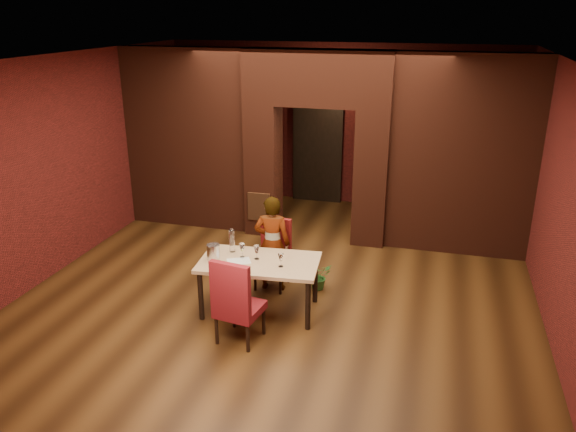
# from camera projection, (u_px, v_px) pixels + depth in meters

# --- Properties ---
(floor) EXTENTS (8.00, 8.00, 0.00)m
(floor) POSITION_uv_depth(u_px,v_px,m) (285.00, 285.00, 8.21)
(floor) COLOR #452811
(floor) RESTS_ON ground
(ceiling) EXTENTS (7.00, 8.00, 0.04)m
(ceiling) POSITION_uv_depth(u_px,v_px,m) (284.00, 59.00, 7.10)
(ceiling) COLOR silver
(ceiling) RESTS_ON ground
(wall_back) EXTENTS (7.00, 0.04, 3.20)m
(wall_back) POSITION_uv_depth(u_px,v_px,m) (338.00, 125.00, 11.27)
(wall_back) COLOR maroon
(wall_back) RESTS_ON ground
(wall_front) EXTENTS (7.00, 0.04, 3.20)m
(wall_front) POSITION_uv_depth(u_px,v_px,m) (134.00, 335.00, 4.04)
(wall_front) COLOR maroon
(wall_front) RESTS_ON ground
(wall_left) EXTENTS (0.04, 8.00, 3.20)m
(wall_left) POSITION_uv_depth(u_px,v_px,m) (63.00, 163.00, 8.53)
(wall_left) COLOR maroon
(wall_left) RESTS_ON ground
(wall_right) EXTENTS (0.04, 8.00, 3.20)m
(wall_right) POSITION_uv_depth(u_px,v_px,m) (563.00, 203.00, 6.79)
(wall_right) COLOR maroon
(wall_right) RESTS_ON ground
(pillar_left) EXTENTS (0.55, 0.55, 2.30)m
(pillar_left) POSITION_uv_depth(u_px,v_px,m) (263.00, 169.00, 9.86)
(pillar_left) COLOR maroon
(pillar_left) RESTS_ON ground
(pillar_right) EXTENTS (0.55, 0.55, 2.30)m
(pillar_right) POSITION_uv_depth(u_px,v_px,m) (372.00, 177.00, 9.38)
(pillar_right) COLOR maroon
(pillar_right) RESTS_ON ground
(lintel) EXTENTS (2.45, 0.55, 0.90)m
(lintel) POSITION_uv_depth(u_px,v_px,m) (318.00, 78.00, 9.06)
(lintel) COLOR maroon
(lintel) RESTS_ON ground
(wing_wall_left) EXTENTS (2.28, 0.35, 3.20)m
(wing_wall_left) POSITION_uv_depth(u_px,v_px,m) (188.00, 139.00, 10.05)
(wing_wall_left) COLOR maroon
(wing_wall_left) RESTS_ON ground
(wing_wall_right) EXTENTS (2.28, 0.35, 3.20)m
(wing_wall_right) POSITION_uv_depth(u_px,v_px,m) (462.00, 157.00, 8.88)
(wing_wall_right) COLOR maroon
(wing_wall_right) RESTS_ON ground
(vent_panel) EXTENTS (0.40, 0.03, 0.50)m
(vent_panel) POSITION_uv_depth(u_px,v_px,m) (259.00, 207.00, 9.80)
(vent_panel) COLOR brown
(vent_panel) RESTS_ON ground
(rear_door) EXTENTS (0.90, 0.08, 2.10)m
(rear_door) POSITION_uv_depth(u_px,v_px,m) (318.00, 151.00, 11.51)
(rear_door) COLOR black
(rear_door) RESTS_ON ground
(rear_door_frame) EXTENTS (1.02, 0.04, 2.22)m
(rear_door_frame) POSITION_uv_depth(u_px,v_px,m) (317.00, 152.00, 11.47)
(rear_door_frame) COLOR black
(rear_door_frame) RESTS_ON ground
(dining_table) EXTENTS (1.62, 1.01, 0.72)m
(dining_table) POSITION_uv_depth(u_px,v_px,m) (260.00, 286.00, 7.41)
(dining_table) COLOR tan
(dining_table) RESTS_ON ground
(chair_far) EXTENTS (0.47, 0.47, 0.99)m
(chair_far) POSITION_uv_depth(u_px,v_px,m) (272.00, 255.00, 8.01)
(chair_far) COLOR maroon
(chair_far) RESTS_ON ground
(chair_near) EXTENTS (0.57, 0.57, 1.10)m
(chair_near) POSITION_uv_depth(u_px,v_px,m) (240.00, 299.00, 6.69)
(chair_near) COLOR maroon
(chair_near) RESTS_ON ground
(person_seated) EXTENTS (0.54, 0.39, 1.40)m
(person_seated) POSITION_uv_depth(u_px,v_px,m) (272.00, 243.00, 7.90)
(person_seated) COLOR white
(person_seated) RESTS_ON ground
(wine_glass_a) EXTENTS (0.08, 0.08, 0.20)m
(wine_glass_a) POSITION_uv_depth(u_px,v_px,m) (242.00, 251.00, 7.36)
(wine_glass_a) COLOR white
(wine_glass_a) RESTS_ON dining_table
(wine_glass_b) EXTENTS (0.08, 0.08, 0.19)m
(wine_glass_b) POSITION_uv_depth(u_px,v_px,m) (257.00, 252.00, 7.31)
(wine_glass_b) COLOR white
(wine_glass_b) RESTS_ON dining_table
(wine_glass_c) EXTENTS (0.07, 0.07, 0.18)m
(wine_glass_c) POSITION_uv_depth(u_px,v_px,m) (281.00, 260.00, 7.10)
(wine_glass_c) COLOR silver
(wine_glass_c) RESTS_ON dining_table
(tasting_sheet) EXTENTS (0.36, 0.33, 0.00)m
(tasting_sheet) POSITION_uv_depth(u_px,v_px,m) (239.00, 261.00, 7.27)
(tasting_sheet) COLOR silver
(tasting_sheet) RESTS_ON dining_table
(wine_bucket) EXTENTS (0.17, 0.17, 0.21)m
(wine_bucket) POSITION_uv_depth(u_px,v_px,m) (213.00, 252.00, 7.29)
(wine_bucket) COLOR silver
(wine_bucket) RESTS_ON dining_table
(water_bottle) EXTENTS (0.08, 0.08, 0.33)m
(water_bottle) POSITION_uv_depth(u_px,v_px,m) (232.00, 240.00, 7.51)
(water_bottle) COLOR white
(water_bottle) RESTS_ON dining_table
(potted_plant) EXTENTS (0.46, 0.46, 0.39)m
(potted_plant) POSITION_uv_depth(u_px,v_px,m) (318.00, 276.00, 8.06)
(potted_plant) COLOR #2D682A
(potted_plant) RESTS_ON ground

